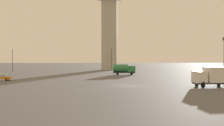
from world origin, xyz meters
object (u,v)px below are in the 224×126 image
at_px(control_tower, 109,19).
at_px(light_post_east, 13,58).
at_px(truck_fuel_tanker_green, 124,69).
at_px(truck_box_white, 213,76).
at_px(car_orange, 0,77).
at_px(light_post_west, 111,57).

bearing_deg(control_tower, light_post_east, -154.63).
bearing_deg(truck_fuel_tanker_green, light_post_east, 150.72).
bearing_deg(light_post_east, truck_box_white, -46.14).
relative_size(truck_fuel_tanker_green, car_orange, 1.32).
bearing_deg(light_post_west, light_post_east, -171.80).
distance_m(car_orange, light_post_west, 47.55).
height_order(control_tower, light_post_east, control_tower).
distance_m(car_orange, light_post_east, 37.41).
height_order(truck_fuel_tanker_green, light_post_east, light_post_east).
bearing_deg(truck_box_white, car_orange, -26.30).
bearing_deg(truck_fuel_tanker_green, light_post_west, 93.53).
relative_size(truck_fuel_tanker_green, truck_box_white, 0.97).
distance_m(truck_box_white, light_post_west, 56.40).
bearing_deg(light_post_east, car_orange, -76.22).
xyz_separation_m(truck_box_white, car_orange, (-38.78, 13.45, -1.01)).
distance_m(truck_fuel_tanker_green, light_post_west, 22.36).
bearing_deg(car_orange, truck_fuel_tanker_green, -148.71).
relative_size(light_post_west, light_post_east, 1.09).
bearing_deg(control_tower, truck_box_white, -76.61).
xyz_separation_m(control_tower, car_orange, (-23.34, -51.41, -18.70)).
bearing_deg(truck_box_white, truck_fuel_tanker_green, -76.54).
bearing_deg(light_post_east, light_post_west, 8.20).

